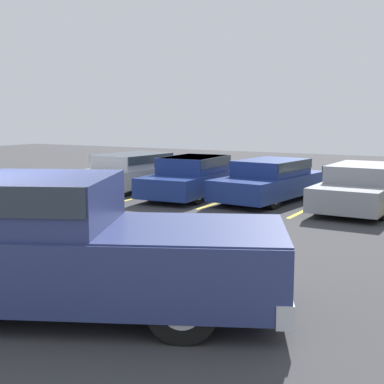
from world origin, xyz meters
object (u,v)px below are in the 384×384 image
Objects in this scene: parked_sedan_a at (132,171)px; parked_sedan_b at (193,175)px; parked_sedan_c at (270,179)px; pickup_truck at (51,245)px; parked_sedan_d at (363,185)px.

parked_sedan_a is 1.08× the size of parked_sedan_b.
parked_sedan_b is 2.45m from parked_sedan_c.
pickup_truck is 1.31× the size of parked_sedan_a.
parked_sedan_a is at bearing -100.18° from parked_sedan_b.
parked_sedan_d is at bearing 93.78° from parked_sedan_a.
parked_sedan_b reaches higher than parked_sedan_d.
pickup_truck reaches higher than parked_sedan_a.
parked_sedan_a is 2.62m from parked_sedan_b.
parked_sedan_b is 1.00× the size of parked_sedan_d.
parked_sedan_b reaches higher than parked_sedan_c.
parked_sedan_c is (-0.91, 9.99, -0.22)m from pickup_truck.
parked_sedan_a is at bearing -82.21° from parked_sedan_c.
pickup_truck is 10.02m from parked_sedan_d.
parked_sedan_b is 0.99× the size of parked_sedan_c.
pickup_truck is 1.42× the size of parked_sedan_b.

